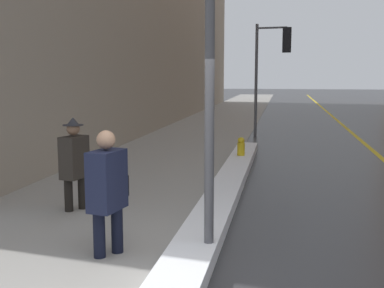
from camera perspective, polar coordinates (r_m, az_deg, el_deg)
The scene contains 8 objects.
sidewalk_slab at distance 20.03m, azimuth 1.39°, elevation 1.53°, with size 4.00×80.00×0.01m.
road_centre_stripe at distance 19.96m, azimuth 18.64°, elevation 1.07°, with size 0.16×80.00×0.00m.
snow_bank_curb at distance 9.83m, azimuth 4.29°, elevation -4.82°, with size 0.59×11.11×0.21m.
lamp_post at distance 5.86m, azimuth 2.13°, elevation 12.53°, with size 0.28×0.28×4.56m.
traffic_light_near at distance 18.24m, azimuth 9.72°, elevation 10.28°, with size 1.31×0.33×4.19m.
pedestrian_with_shoulder_bag at distance 6.21m, azimuth -9.96°, elevation -5.06°, with size 0.40×0.76×1.63m.
pedestrian_in_fedora at distance 8.40m, azimuth -13.78°, elevation -1.87°, with size 0.38×0.54×1.61m.
fire_hydrant at distance 12.75m, azimuth 5.83°, elevation -0.76°, with size 0.20×0.20×0.70m.
Camera 1 is at (1.24, -4.64, 2.30)m, focal length 45.00 mm.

